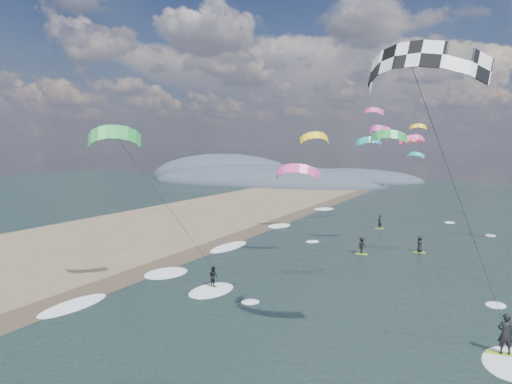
% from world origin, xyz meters
% --- Properties ---
extents(ground, '(260.00, 260.00, 0.00)m').
position_xyz_m(ground, '(0.00, 0.00, 0.00)').
color(ground, black).
rests_on(ground, ground).
extents(wet_sand_strip, '(3.00, 240.00, 0.00)m').
position_xyz_m(wet_sand_strip, '(-12.00, 10.00, 0.00)').
color(wet_sand_strip, '#382D23').
rests_on(wet_sand_strip, ground).
extents(coastal_hills, '(80.00, 41.00, 15.00)m').
position_xyz_m(coastal_hills, '(-44.84, 107.86, 0.00)').
color(coastal_hills, '#3D4756').
rests_on(coastal_hills, ground).
extents(kitesurfer_near_a, '(8.22, 9.06, 14.43)m').
position_xyz_m(kitesurfer_near_a, '(10.15, 3.99, 11.14)').
color(kitesurfer_near_a, '#8DBD21').
rests_on(kitesurfer_near_a, ground).
extents(kitesurfer_near_b, '(6.80, 8.80, 11.99)m').
position_xyz_m(kitesurfer_near_b, '(-7.11, 9.12, 7.13)').
color(kitesurfer_near_b, '#8DBD21').
rests_on(kitesurfer_near_b, ground).
extents(far_kitesurfers, '(7.11, 15.76, 1.64)m').
position_xyz_m(far_kitesurfers, '(3.33, 32.10, 0.80)').
color(far_kitesurfers, '#8DBD21').
rests_on(far_kitesurfers, ground).
extents(bg_kite_field, '(12.80, 70.69, 9.19)m').
position_xyz_m(bg_kite_field, '(-0.64, 55.97, 11.24)').
color(bg_kite_field, teal).
rests_on(bg_kite_field, ground).
extents(shoreline_surf, '(2.40, 79.40, 0.11)m').
position_xyz_m(shoreline_surf, '(-10.80, 14.75, 0.00)').
color(shoreline_surf, white).
rests_on(shoreline_surf, ground).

